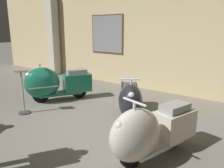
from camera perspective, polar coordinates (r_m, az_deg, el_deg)
The scene contains 6 objects.
ground_plane at distance 4.68m, azimuth -5.40°, elevation -10.92°, with size 60.00×60.00×0.00m, color slate.
showroom_back_wall at distance 7.24m, azimuth 12.48°, elevation 11.87°, with size 18.00×0.63×3.49m.
scooter_0 at distance 6.36m, azimuth -14.68°, elevation 0.17°, with size 1.33×1.82×1.10m.
scooter_1 at distance 5.01m, azimuth 4.57°, elevation -3.80°, with size 1.29×1.55×0.97m.
scooter_2 at distance 3.46m, azimuth 9.20°, elevation -11.93°, with size 0.87×1.72×1.01m.
info_stanchion at distance 5.65m, azimuth -21.65°, elevation -2.65°, with size 0.38×0.39×1.08m.
Camera 1 is at (2.93, -3.08, 1.96)m, focal length 36.02 mm.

